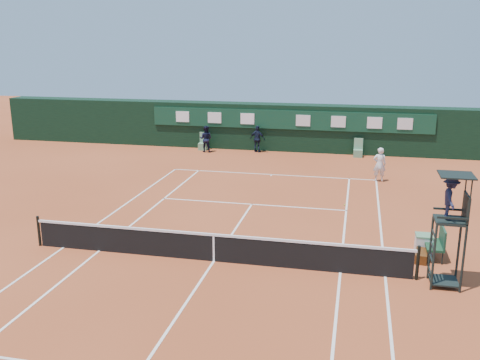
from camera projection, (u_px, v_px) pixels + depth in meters
name	position (u px, v px, depth m)	size (l,w,h in m)	color
ground	(214.00, 261.00, 17.65)	(90.00, 90.00, 0.00)	#AE4E29
court_lines	(214.00, 261.00, 17.65)	(11.05, 23.85, 0.01)	silver
tennis_net	(214.00, 247.00, 17.52)	(12.90, 0.10, 1.10)	black
back_wall	(289.00, 127.00, 34.94)	(40.00, 1.65, 3.00)	black
linesman_chair_left	(203.00, 145.00, 35.22)	(0.55, 0.50, 1.15)	#64996C
linesman_chair_right	(358.00, 152.00, 33.12)	(0.55, 0.50, 1.15)	#598863
umpire_chair	(451.00, 207.00, 15.31)	(0.96, 0.95, 3.42)	black
player_bench	(438.00, 241.00, 17.78)	(0.56, 1.20, 1.10)	#173B22
tennis_bag	(421.00, 256.00, 17.68)	(0.37, 0.85, 0.32)	black
cooler	(424.00, 243.00, 18.31)	(0.57, 0.57, 0.65)	silver
tennis_ball	(345.00, 205.00, 23.53)	(0.06, 0.06, 0.06)	#A9C92E
player	(379.00, 164.00, 27.30)	(0.65, 0.43, 1.78)	silver
ball_kid_left	(206.00, 139.00, 34.44)	(0.83, 0.65, 1.71)	black
ball_kid_right	(257.00, 139.00, 34.36)	(1.01, 0.42, 1.72)	black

